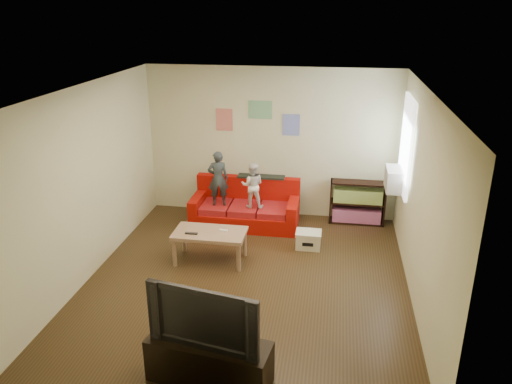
% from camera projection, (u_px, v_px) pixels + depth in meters
% --- Properties ---
extents(room_shell, '(4.52, 5.02, 2.72)m').
position_uv_depth(room_shell, '(246.00, 192.00, 6.63)').
color(room_shell, '#3B2A15').
rests_on(room_shell, ground).
extents(sofa, '(1.87, 0.86, 0.82)m').
position_uv_depth(sofa, '(246.00, 209.00, 8.86)').
color(sofa, '#A10D05').
rests_on(sofa, ground).
extents(child_a, '(0.40, 0.31, 0.97)m').
position_uv_depth(child_a, '(218.00, 179.00, 8.57)').
color(child_a, '#2A3337').
rests_on(child_a, sofa).
extents(child_b, '(0.41, 0.33, 0.80)m').
position_uv_depth(child_b, '(252.00, 185.00, 8.51)').
color(child_b, silver).
rests_on(child_b, sofa).
extents(coffee_table, '(1.08, 0.59, 0.49)m').
position_uv_depth(coffee_table, '(210.00, 236.00, 7.51)').
color(coffee_table, '#9E7A5F').
rests_on(coffee_table, ground).
extents(remote, '(0.19, 0.05, 0.02)m').
position_uv_depth(remote, '(191.00, 233.00, 7.41)').
color(remote, black).
rests_on(remote, coffee_table).
extents(game_controller, '(0.13, 0.06, 0.03)m').
position_uv_depth(game_controller, '(223.00, 230.00, 7.50)').
color(game_controller, white).
rests_on(game_controller, coffee_table).
extents(bookshelf, '(0.97, 0.29, 0.77)m').
position_uv_depth(bookshelf, '(357.00, 205.00, 8.87)').
color(bookshelf, black).
rests_on(bookshelf, ground).
extents(window, '(0.04, 1.08, 1.48)m').
position_uv_depth(window, '(406.00, 145.00, 7.71)').
color(window, white).
rests_on(window, room_shell).
extents(ac_unit, '(0.28, 0.55, 0.35)m').
position_uv_depth(ac_unit, '(395.00, 179.00, 7.93)').
color(ac_unit, '#B7B2A3').
rests_on(ac_unit, window).
extents(artwork_left, '(0.30, 0.01, 0.40)m').
position_uv_depth(artwork_left, '(224.00, 120.00, 8.91)').
color(artwork_left, '#D87266').
rests_on(artwork_left, room_shell).
extents(artwork_center, '(0.42, 0.01, 0.32)m').
position_uv_depth(artwork_center, '(260.00, 110.00, 8.74)').
color(artwork_center, '#72B27F').
rests_on(artwork_center, room_shell).
extents(artwork_right, '(0.30, 0.01, 0.38)m').
position_uv_depth(artwork_right, '(291.00, 125.00, 8.74)').
color(artwork_right, '#727FCC').
rests_on(artwork_right, room_shell).
extents(file_box, '(0.41, 0.31, 0.28)m').
position_uv_depth(file_box, '(308.00, 240.00, 8.01)').
color(file_box, beige).
rests_on(file_box, ground).
extents(tv_stand, '(1.33, 0.61, 0.48)m').
position_uv_depth(tv_stand, '(209.00, 361.00, 5.15)').
color(tv_stand, black).
rests_on(tv_stand, ground).
extents(television, '(1.18, 0.38, 0.68)m').
position_uv_depth(television, '(207.00, 314.00, 4.94)').
color(television, black).
rests_on(television, tv_stand).
extents(tissue, '(0.14, 0.14, 0.11)m').
position_uv_depth(tissue, '(304.00, 243.00, 8.09)').
color(tissue, white).
rests_on(tissue, ground).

